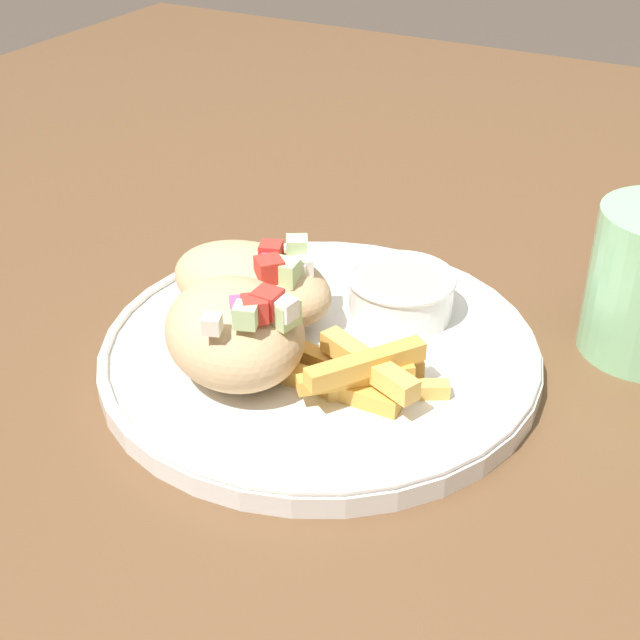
{
  "coord_description": "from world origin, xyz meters",
  "views": [
    {
      "loc": [
        0.22,
        -0.48,
        1.08
      ],
      "look_at": [
        -0.01,
        -0.05,
        0.78
      ],
      "focal_mm": 50.0,
      "sensor_mm": 36.0,
      "label": 1
    }
  ],
  "objects_px": {
    "pita_sandwich_near": "(235,332)",
    "sauce_ramekin": "(401,291)",
    "plate": "(320,351)",
    "pita_sandwich_far": "(253,284)",
    "fries_pile": "(361,374)"
  },
  "relations": [
    {
      "from": "pita_sandwich_near",
      "to": "sauce_ramekin",
      "type": "height_order",
      "value": "pita_sandwich_near"
    },
    {
      "from": "plate",
      "to": "pita_sandwich_near",
      "type": "bearing_deg",
      "value": -122.54
    },
    {
      "from": "pita_sandwich_near",
      "to": "fries_pile",
      "type": "distance_m",
      "value": 0.08
    },
    {
      "from": "plate",
      "to": "sauce_ramekin",
      "type": "bearing_deg",
      "value": 64.98
    },
    {
      "from": "pita_sandwich_near",
      "to": "sauce_ramekin",
      "type": "relative_size",
      "value": 1.77
    },
    {
      "from": "plate",
      "to": "pita_sandwich_far",
      "type": "xyz_separation_m",
      "value": [
        -0.06,
        0.01,
        0.03
      ]
    },
    {
      "from": "pita_sandwich_far",
      "to": "fries_pile",
      "type": "height_order",
      "value": "pita_sandwich_far"
    },
    {
      "from": "fries_pile",
      "to": "pita_sandwich_near",
      "type": "bearing_deg",
      "value": -166.66
    },
    {
      "from": "pita_sandwich_far",
      "to": "fries_pile",
      "type": "distance_m",
      "value": 0.11
    },
    {
      "from": "sauce_ramekin",
      "to": "pita_sandwich_far",
      "type": "bearing_deg",
      "value": -148.66
    },
    {
      "from": "pita_sandwich_near",
      "to": "sauce_ramekin",
      "type": "xyz_separation_m",
      "value": [
        0.06,
        0.11,
        -0.01
      ]
    },
    {
      "from": "plate",
      "to": "pita_sandwich_near",
      "type": "xyz_separation_m",
      "value": [
        -0.03,
        -0.05,
        0.03
      ]
    },
    {
      "from": "plate",
      "to": "pita_sandwich_far",
      "type": "relative_size",
      "value": 2.37
    },
    {
      "from": "pita_sandwich_far",
      "to": "sauce_ramekin",
      "type": "height_order",
      "value": "pita_sandwich_far"
    },
    {
      "from": "pita_sandwich_far",
      "to": "fries_pile",
      "type": "xyz_separation_m",
      "value": [
        0.1,
        -0.04,
        -0.01
      ]
    }
  ]
}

